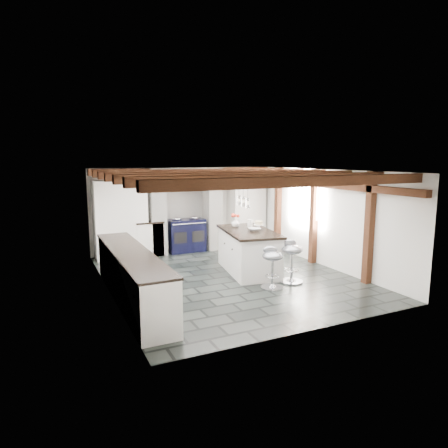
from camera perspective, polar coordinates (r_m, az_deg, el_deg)
name	(u,v)px	position (r m, az deg, el deg)	size (l,w,h in m)	color
ground	(228,277)	(8.77, 0.52, -7.55)	(6.00, 6.00, 0.00)	black
room_shell	(179,221)	(9.59, -6.43, 0.41)	(6.00, 6.03, 6.00)	white
range_cooker	(186,235)	(11.06, -5.49, -1.52)	(1.00, 0.63, 0.99)	black
kitchen_island	(248,251)	(9.05, 3.50, -3.81)	(1.33, 2.08, 1.28)	white
bar_stool_near	(292,256)	(8.37, 9.64, -4.55)	(0.55, 0.55, 0.90)	silver
bar_stool_far	(272,263)	(7.95, 6.93, -5.49)	(0.54, 0.54, 0.84)	silver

